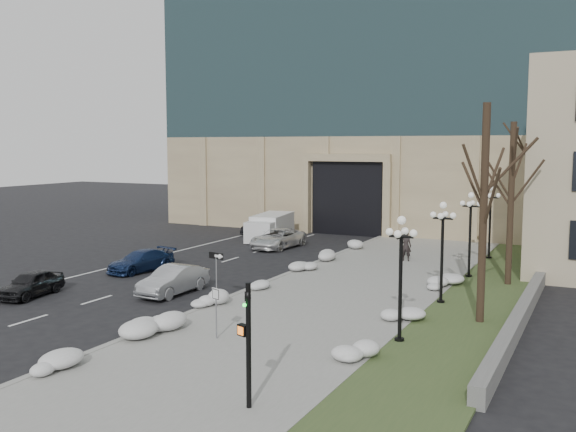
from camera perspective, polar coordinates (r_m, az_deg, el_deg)
name	(u,v)px	position (r m, az deg, el deg)	size (l,w,h in m)	color
ground	(116,358)	(23.49, -15.07, -12.06)	(160.00, 160.00, 0.00)	black
sidewalk	(355,286)	(33.42, 5.94, -6.25)	(9.00, 40.00, 0.12)	gray
curb	(277,278)	(35.22, -0.95, -5.55)	(0.30, 40.00, 0.14)	gray
grass_strip	(484,300)	(31.78, 17.05, -7.18)	(4.00, 40.00, 0.10)	#394C26
stone_wall	(534,290)	(33.40, 21.05, -6.14)	(0.50, 30.00, 0.70)	slate
office_tower	(414,24)	(63.46, 11.18, 16.37)	(40.00, 24.70, 36.00)	tan
car_a	(31,284)	(33.63, -21.88, -5.61)	(1.49, 3.69, 1.26)	black
car_b	(173,280)	(32.21, -10.16, -5.64)	(1.47, 4.23, 1.39)	#A1A4A8
car_c	(141,261)	(38.27, -12.93, -3.92)	(1.73, 4.25, 1.23)	navy
car_d	(278,238)	(45.67, -0.92, -2.00)	(2.30, 4.99, 1.39)	silver
car_e	(257,225)	(53.24, -2.77, -0.79)	(1.69, 4.20, 1.43)	#2A2A2F
pedestrian	(406,246)	(40.62, 10.44, -2.64)	(0.68, 0.45, 1.87)	black
box_truck	(270,228)	(49.66, -1.60, -1.04)	(3.10, 6.40, 1.95)	silver
one_way_sign	(218,262)	(29.33, -6.21, -4.11)	(0.91, 0.35, 2.45)	slate
keep_sign	(216,302)	(24.20, -6.41, -7.65)	(0.42, 0.17, 2.03)	slate
traffic_signal	(248,348)	(17.93, -3.60, -11.64)	(0.62, 0.81, 3.62)	black
snow_clump_a	(57,367)	(22.21, -19.87, -12.49)	(1.10, 1.60, 0.36)	silver
snow_clump_b	(133,332)	(25.30, -13.59, -9.97)	(1.10, 1.60, 0.36)	silver
snow_clump_c	(213,302)	(29.29, -6.64, -7.58)	(1.10, 1.60, 0.36)	silver
snow_clump_d	(254,285)	(32.58, -3.02, -6.12)	(1.10, 1.60, 0.36)	silver
snow_clump_e	(305,267)	(37.20, 1.50, -4.55)	(1.10, 1.60, 0.36)	silver
snow_clump_f	(326,257)	(40.32, 3.41, -3.70)	(1.10, 1.60, 0.36)	silver
snow_clump_g	(354,245)	(45.43, 5.93, -2.58)	(1.10, 1.60, 0.36)	silver
snow_clump_h	(356,353)	(22.34, 6.11, -12.03)	(1.10, 1.60, 0.36)	silver
snow_clump_i	(401,316)	(27.16, 10.01, -8.75)	(1.10, 1.60, 0.36)	silver
snow_clump_j	(443,286)	(33.27, 13.62, -6.03)	(1.10, 1.60, 0.36)	silver
snow_clump_k	(166,325)	(25.90, -10.76, -9.52)	(1.10, 1.60, 0.36)	silver
snow_clump_l	(451,279)	(35.03, 14.26, -5.43)	(1.10, 1.60, 0.36)	silver
lamppost_a	(401,262)	(23.89, 10.00, -4.01)	(1.18, 1.18, 4.76)	black
lamppost_b	(442,239)	(30.09, 13.57, -1.96)	(1.18, 1.18, 4.76)	black
lamppost_c	(470,223)	(36.40, 15.90, -0.61)	(1.18, 1.18, 4.76)	black
lamppost_d	(490,212)	(42.77, 17.54, 0.34)	(1.18, 1.18, 4.76)	black
tree_near	(484,182)	(26.95, 17.06, 2.87)	(3.20, 3.20, 9.00)	black
tree_mid	(512,181)	(34.87, 19.27, 2.99)	(3.20, 3.20, 8.50)	black
tree_far	(530,164)	(42.78, 20.70, 4.36)	(3.20, 3.20, 9.50)	black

